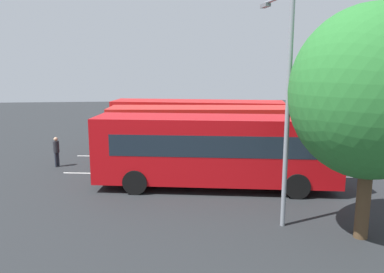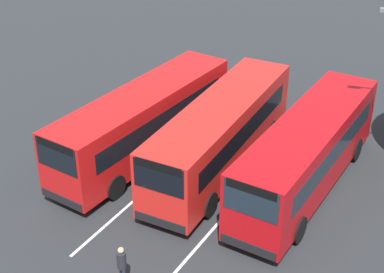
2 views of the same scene
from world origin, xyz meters
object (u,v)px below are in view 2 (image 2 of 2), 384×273
at_px(bus_far_left, 143,121).
at_px(bus_center_left, 220,133).
at_px(pedestrian, 122,264).
at_px(bus_center_right, 307,152).

bearing_deg(bus_far_left, bus_center_left, 105.76).
bearing_deg(pedestrian, bus_center_right, 3.06).
bearing_deg(bus_center_left, bus_far_left, -80.81).
height_order(bus_far_left, bus_center_right, same).
bearing_deg(bus_far_left, bus_center_right, 102.56).
distance_m(bus_far_left, pedestrian, 8.64).
bearing_deg(pedestrian, bus_far_left, 52.89).
height_order(bus_center_left, bus_center_right, same).
relative_size(bus_center_right, pedestrian, 6.68).
xyz_separation_m(bus_far_left, bus_center_left, (-0.18, 3.65, 0.00)).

